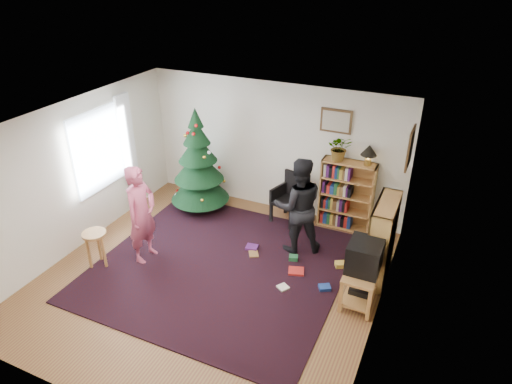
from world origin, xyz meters
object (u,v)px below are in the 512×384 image
at_px(christmas_tree, 199,169).
at_px(potted_plant, 340,148).
at_px(picture_right, 410,148).
at_px(bookshelf_right, 382,239).
at_px(picture_back, 336,121).
at_px(bookshelf_back, 346,194).
at_px(tv_stand, 361,282).
at_px(stool, 95,240).
at_px(crt_tv, 365,256).
at_px(person_standing, 141,214).
at_px(table_lamp, 369,152).
at_px(person_by_chair, 298,206).
at_px(armchair, 290,196).

bearing_deg(christmas_tree, potted_plant, 11.06).
relative_size(picture_right, bookshelf_right, 0.46).
distance_m(picture_back, bookshelf_back, 1.34).
xyz_separation_m(tv_stand, stool, (-4.03, -0.93, 0.17)).
height_order(christmas_tree, tv_stand, christmas_tree).
xyz_separation_m(crt_tv, person_standing, (-3.46, -0.43, 0.06)).
distance_m(bookshelf_back, crt_tv, 2.01).
distance_m(potted_plant, table_lamp, 0.50).
height_order(bookshelf_right, tv_stand, bookshelf_right).
height_order(stool, person_by_chair, person_by_chair).
distance_m(picture_right, crt_tv, 1.76).
bearing_deg(picture_back, potted_plant, -44.53).
bearing_deg(stool, bookshelf_right, 21.33).
bearing_deg(christmas_tree, picture_back, 14.70).
relative_size(bookshelf_right, person_by_chair, 0.77).
height_order(picture_right, table_lamp, picture_right).
bearing_deg(potted_plant, person_standing, -137.60).
relative_size(person_standing, table_lamp, 4.52).
relative_size(christmas_tree, person_by_chair, 1.22).
distance_m(picture_right, stool, 5.04).
bearing_deg(person_by_chair, picture_back, -128.77).
relative_size(person_by_chair, potted_plant, 3.68).
height_order(picture_back, table_lamp, picture_back).
relative_size(crt_tv, table_lamp, 1.37).
bearing_deg(bookshelf_back, table_lamp, 0.00).
height_order(crt_tv, stool, crt_tv).
xyz_separation_m(picture_back, table_lamp, (0.64, -0.14, -0.40)).
relative_size(person_by_chair, table_lamp, 4.60).
relative_size(bookshelf_back, armchair, 1.40).
distance_m(crt_tv, stool, 4.14).
relative_size(picture_back, potted_plant, 1.20).
bearing_deg(christmas_tree, table_lamp, 9.28).
relative_size(bookshelf_right, crt_tv, 2.60).
height_order(potted_plant, table_lamp, potted_plant).
bearing_deg(stool, picture_right, 27.35).
relative_size(stool, table_lamp, 1.72).
bearing_deg(picture_back, table_lamp, -11.96).
relative_size(stool, person_by_chair, 0.37).
xyz_separation_m(christmas_tree, bookshelf_right, (3.61, -0.69, -0.19)).
relative_size(bookshelf_right, person_standing, 0.78).
relative_size(crt_tv, potted_plant, 1.10).
bearing_deg(picture_back, christmas_tree, -165.30).
relative_size(bookshelf_back, bookshelf_right, 1.00).
xyz_separation_m(stool, table_lamp, (3.59, 2.80, 1.06)).
height_order(bookshelf_back, bookshelf_right, same).
bearing_deg(table_lamp, armchair, -172.51).
bearing_deg(crt_tv, christmas_tree, 158.48).
bearing_deg(picture_right, stool, -152.65).
height_order(christmas_tree, stool, christmas_tree).
bearing_deg(person_by_chair, bookshelf_back, -146.34).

